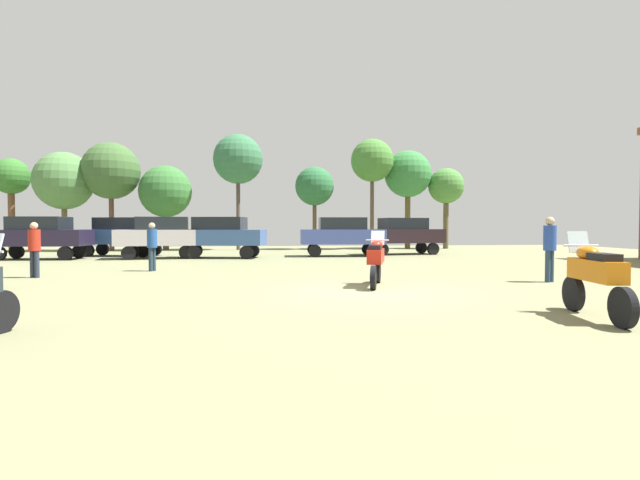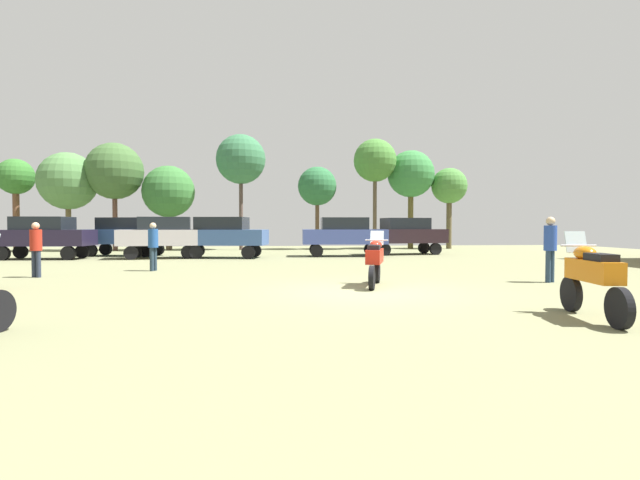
{
  "view_description": "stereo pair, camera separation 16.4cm",
  "coord_description": "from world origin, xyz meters",
  "px_view_note": "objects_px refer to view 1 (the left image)",
  "views": [
    {
      "loc": [
        -2.26,
        -11.18,
        1.6
      ],
      "look_at": [
        -0.8,
        3.92,
        1.14
      ],
      "focal_mm": 26.75,
      "sensor_mm": 36.0,
      "label": 1
    },
    {
      "loc": [
        -2.1,
        -11.19,
        1.6
      ],
      "look_at": [
        -0.8,
        3.92,
        1.14
      ],
      "focal_mm": 26.75,
      "sensor_mm": 36.0,
      "label": 2
    }
  ],
  "objects_px": {
    "car_3": "(163,234)",
    "person_3": "(34,245)",
    "tree_7": "(315,187)",
    "tree_3": "(238,160)",
    "tree_5": "(64,181)",
    "tree_2": "(111,171)",
    "car_1": "(220,234)",
    "motorcycle_7": "(376,259)",
    "car_5": "(40,234)",
    "car_4": "(403,233)",
    "motorcycle_2": "(595,276)",
    "tree_6": "(446,187)",
    "tree_9": "(11,178)",
    "tree_1": "(372,161)",
    "person_1": "(550,244)",
    "car_6": "(122,234)",
    "tree_4": "(165,192)",
    "tree_8": "(408,175)",
    "car_2": "(342,234)",
    "person_2": "(152,243)"
  },
  "relations": [
    {
      "from": "tree_7",
      "to": "tree_9",
      "type": "height_order",
      "value": "tree_9"
    },
    {
      "from": "tree_2",
      "to": "car_1",
      "type": "bearing_deg",
      "value": -44.59
    },
    {
      "from": "car_6",
      "to": "tree_8",
      "type": "relative_size",
      "value": 0.68
    },
    {
      "from": "person_1",
      "to": "tree_1",
      "type": "xyz_separation_m",
      "value": [
        -1.12,
        18.88,
        4.82
      ]
    },
    {
      "from": "tree_7",
      "to": "motorcycle_2",
      "type": "bearing_deg",
      "value": -83.57
    },
    {
      "from": "person_3",
      "to": "tree_8",
      "type": "distance_m",
      "value": 23.86
    },
    {
      "from": "car_5",
      "to": "car_3",
      "type": "bearing_deg",
      "value": -86.75
    },
    {
      "from": "motorcycle_2",
      "to": "person_3",
      "type": "relative_size",
      "value": 1.29
    },
    {
      "from": "car_2",
      "to": "tree_2",
      "type": "relative_size",
      "value": 0.64
    },
    {
      "from": "person_3",
      "to": "tree_4",
      "type": "relative_size",
      "value": 0.31
    },
    {
      "from": "motorcycle_7",
      "to": "car_5",
      "type": "bearing_deg",
      "value": 157.21
    },
    {
      "from": "motorcycle_2",
      "to": "motorcycle_7",
      "type": "height_order",
      "value": "motorcycle_2"
    },
    {
      "from": "tree_8",
      "to": "car_3",
      "type": "bearing_deg",
      "value": -149.73
    },
    {
      "from": "car_1",
      "to": "tree_6",
      "type": "height_order",
      "value": "tree_6"
    },
    {
      "from": "tree_2",
      "to": "person_1",
      "type": "bearing_deg",
      "value": -46.0
    },
    {
      "from": "tree_6",
      "to": "tree_9",
      "type": "relative_size",
      "value": 0.96
    },
    {
      "from": "car_5",
      "to": "tree_6",
      "type": "height_order",
      "value": "tree_6"
    },
    {
      "from": "tree_1",
      "to": "tree_5",
      "type": "bearing_deg",
      "value": -178.53
    },
    {
      "from": "tree_6",
      "to": "tree_8",
      "type": "xyz_separation_m",
      "value": [
        -2.62,
        0.26,
        0.84
      ]
    },
    {
      "from": "motorcycle_2",
      "to": "car_1",
      "type": "distance_m",
      "value": 17.98
    },
    {
      "from": "person_3",
      "to": "tree_2",
      "type": "distance_m",
      "value": 16.66
    },
    {
      "from": "person_1",
      "to": "tree_3",
      "type": "height_order",
      "value": "tree_3"
    },
    {
      "from": "car_1",
      "to": "tree_5",
      "type": "distance_m",
      "value": 13.07
    },
    {
      "from": "tree_5",
      "to": "tree_3",
      "type": "bearing_deg",
      "value": 2.33
    },
    {
      "from": "car_6",
      "to": "tree_5",
      "type": "height_order",
      "value": "tree_5"
    },
    {
      "from": "tree_2",
      "to": "tree_3",
      "type": "bearing_deg",
      "value": 2.42
    },
    {
      "from": "tree_7",
      "to": "tree_8",
      "type": "distance_m",
      "value": 6.52
    },
    {
      "from": "tree_1",
      "to": "tree_6",
      "type": "xyz_separation_m",
      "value": [
        5.22,
        0.29,
        -1.66
      ]
    },
    {
      "from": "tree_1",
      "to": "tree_2",
      "type": "bearing_deg",
      "value": -178.64
    },
    {
      "from": "tree_4",
      "to": "tree_6",
      "type": "distance_m",
      "value": 18.71
    },
    {
      "from": "person_3",
      "to": "tree_9",
      "type": "distance_m",
      "value": 18.67
    },
    {
      "from": "car_4",
      "to": "car_6",
      "type": "relative_size",
      "value": 0.99
    },
    {
      "from": "car_1",
      "to": "motorcycle_2",
      "type": "bearing_deg",
      "value": -143.89
    },
    {
      "from": "car_3",
      "to": "person_3",
      "type": "xyz_separation_m",
      "value": [
        -1.91,
        -8.38,
        -0.19
      ]
    },
    {
      "from": "car_3",
      "to": "car_6",
      "type": "height_order",
      "value": "same"
    },
    {
      "from": "tree_4",
      "to": "person_1",
      "type": "bearing_deg",
      "value": -52.14
    },
    {
      "from": "person_2",
      "to": "car_1",
      "type": "bearing_deg",
      "value": 8.29
    },
    {
      "from": "person_3",
      "to": "tree_3",
      "type": "relative_size",
      "value": 0.22
    },
    {
      "from": "person_3",
      "to": "tree_7",
      "type": "bearing_deg",
      "value": 81.3
    },
    {
      "from": "car_4",
      "to": "tree_2",
      "type": "bearing_deg",
      "value": 64.2
    },
    {
      "from": "motorcycle_2",
      "to": "car_3",
      "type": "bearing_deg",
      "value": 131.32
    },
    {
      "from": "car_6",
      "to": "tree_4",
      "type": "height_order",
      "value": "tree_4"
    },
    {
      "from": "motorcycle_2",
      "to": "car_4",
      "type": "distance_m",
      "value": 18.13
    },
    {
      "from": "motorcycle_7",
      "to": "tree_7",
      "type": "height_order",
      "value": "tree_7"
    },
    {
      "from": "motorcycle_2",
      "to": "person_1",
      "type": "distance_m",
      "value": 5.53
    },
    {
      "from": "person_3",
      "to": "car_6",
      "type": "bearing_deg",
      "value": 115.72
    },
    {
      "from": "car_3",
      "to": "tree_9",
      "type": "xyz_separation_m",
      "value": [
        -10.84,
        7.63,
        3.33
      ]
    },
    {
      "from": "person_1",
      "to": "tree_3",
      "type": "xyz_separation_m",
      "value": [
        -9.99,
        18.81,
        4.8
      ]
    },
    {
      "from": "tree_3",
      "to": "tree_5",
      "type": "xyz_separation_m",
      "value": [
        -10.65,
        -0.43,
        -1.53
      ]
    },
    {
      "from": "car_6",
      "to": "person_3",
      "type": "distance_m",
      "value": 10.43
    }
  ]
}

